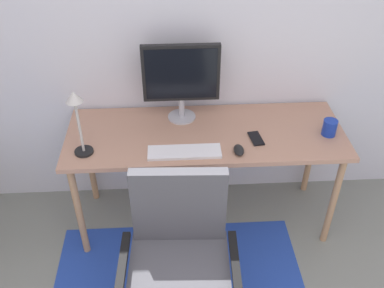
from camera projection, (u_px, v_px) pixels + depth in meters
The scene contains 9 objects.
wall_back at pixel (188, 26), 2.69m from camera, with size 6.00×0.10×2.60m, color silver.
desk at pixel (205, 141), 2.75m from camera, with size 1.74×0.63×0.76m.
monitor at pixel (181, 76), 2.66m from camera, with size 0.48×0.18×0.51m.
keyboard at pixel (184, 152), 2.53m from camera, with size 0.43×0.13×0.02m, color white.
computer_mouse at pixel (239, 150), 2.53m from camera, with size 0.06×0.10×0.03m, color black.
coffee_cup at pixel (330, 128), 2.66m from camera, with size 0.09×0.09×0.10m, color #1734A0.
cell_phone at pixel (256, 138), 2.65m from camera, with size 0.07×0.14×0.01m, color black.
desk_lamp at pixel (77, 113), 2.38m from camera, with size 0.11×0.11×0.41m.
office_chair at pixel (180, 271), 2.26m from camera, with size 0.60×0.53×0.99m.
Camera 1 is at (-0.13, -0.39, 2.33)m, focal length 40.53 mm.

